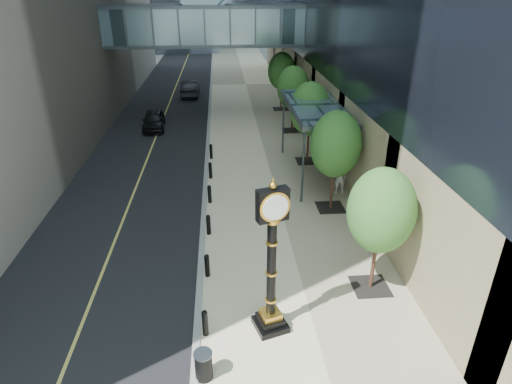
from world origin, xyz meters
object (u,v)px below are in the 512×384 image
(street_clock, at_px, (271,270))
(car_far, at_px, (190,88))
(trash_bin, at_px, (204,366))
(car_near, at_px, (154,120))
(pedestrian, at_px, (340,178))

(street_clock, height_order, car_far, street_clock)
(street_clock, height_order, trash_bin, street_clock)
(car_near, bearing_deg, street_clock, -77.27)
(trash_bin, height_order, pedestrian, pedestrian)
(trash_bin, bearing_deg, pedestrian, 58.94)
(car_far, bearing_deg, car_near, 79.30)
(car_near, bearing_deg, pedestrian, -51.09)
(pedestrian, height_order, car_near, pedestrian)
(street_clock, xyz_separation_m, car_far, (-4.55, 33.93, -1.62))
(pedestrian, relative_size, car_far, 0.38)
(car_near, bearing_deg, trash_bin, -83.30)
(street_clock, relative_size, car_far, 1.14)
(car_near, distance_m, car_far, 11.33)
(pedestrian, relative_size, car_near, 0.44)
(car_far, bearing_deg, pedestrian, 112.94)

